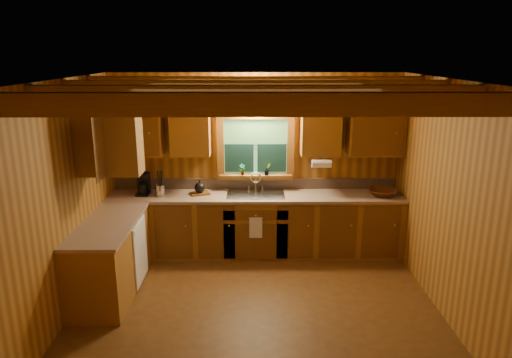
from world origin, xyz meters
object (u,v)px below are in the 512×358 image
at_px(sink, 256,197).
at_px(coffee_maker, 143,184).
at_px(cutting_board, 200,193).
at_px(wicker_basket, 383,192).

distance_m(sink, coffee_maker, 1.62).
relative_size(coffee_maker, cutting_board, 1.19).
distance_m(coffee_maker, cutting_board, 0.82).
height_order(sink, coffee_maker, coffee_maker).
bearing_deg(coffee_maker, wicker_basket, 0.30).
bearing_deg(sink, coffee_maker, 179.05).
bearing_deg(wicker_basket, coffee_maker, 178.23).
bearing_deg(coffee_maker, cutting_board, 1.27).
bearing_deg(sink, cutting_board, 178.90).
bearing_deg(wicker_basket, cutting_board, 177.93).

